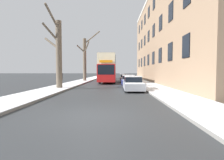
# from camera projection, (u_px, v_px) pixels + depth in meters

# --- Properties ---
(ground_plane) EXTENTS (320.00, 320.00, 0.00)m
(ground_plane) POSITION_uv_depth(u_px,v_px,m) (92.00, 116.00, 7.03)
(ground_plane) COLOR #303335
(sidewalk_left) EXTENTS (2.82, 130.00, 0.16)m
(sidewalk_left) POSITION_uv_depth(u_px,v_px,m) (99.00, 76.00, 60.07)
(sidewalk_left) COLOR slate
(sidewalk_left) RESTS_ON ground
(sidewalk_right) EXTENTS (2.82, 130.00, 0.16)m
(sidewalk_right) POSITION_uv_depth(u_px,v_px,m) (128.00, 76.00, 59.83)
(sidewalk_right) COLOR slate
(sidewalk_right) RESTS_ON ground
(terrace_facade_right) EXTENTS (9.10, 36.25, 14.82)m
(terrace_facade_right) POSITION_uv_depth(u_px,v_px,m) (180.00, 35.00, 27.20)
(terrace_facade_right) COLOR #8C7056
(terrace_facade_right) RESTS_ON ground
(bare_tree_left_0) EXTENTS (2.12, 3.05, 7.88)m
(bare_tree_left_0) POSITION_uv_depth(u_px,v_px,m) (58.00, 53.00, 17.35)
(bare_tree_left_0) COLOR brown
(bare_tree_left_0) RESTS_ON ground
(bare_tree_left_1) EXTENTS (4.00, 3.94, 8.99)m
(bare_tree_left_1) POSITION_uv_depth(u_px,v_px,m) (85.00, 58.00, 30.80)
(bare_tree_left_1) COLOR brown
(bare_tree_left_1) RESTS_ON ground
(double_decker_bus) EXTENTS (2.51, 11.49, 4.33)m
(double_decker_bus) POSITION_uv_depth(u_px,v_px,m) (108.00, 67.00, 28.89)
(double_decker_bus) COLOR red
(double_decker_bus) RESTS_ON ground
(parked_car_0) EXTENTS (1.71, 4.44, 1.35)m
(parked_car_0) POSITION_uv_depth(u_px,v_px,m) (133.00, 84.00, 16.27)
(parked_car_0) COLOR #9EA3AD
(parked_car_0) RESTS_ON ground
(parked_car_1) EXTENTS (1.75, 4.38, 1.34)m
(parked_car_1) POSITION_uv_depth(u_px,v_px,m) (128.00, 81.00, 22.36)
(parked_car_1) COLOR navy
(parked_car_1) RESTS_ON ground
(parked_car_2) EXTENTS (1.84, 4.14, 1.35)m
(parked_car_2) POSITION_uv_depth(u_px,v_px,m) (126.00, 78.00, 28.69)
(parked_car_2) COLOR #9EA3AD
(parked_car_2) RESTS_ON ground
(oncoming_van) EXTENTS (2.05, 5.36, 2.34)m
(oncoming_van) POSITION_uv_depth(u_px,v_px,m) (106.00, 74.00, 41.61)
(oncoming_van) COLOR #9EA3AD
(oncoming_van) RESTS_ON ground
(pedestrian_left_sidewalk) EXTENTS (0.40, 0.40, 1.85)m
(pedestrian_left_sidewalk) POSITION_uv_depth(u_px,v_px,m) (61.00, 79.00, 19.08)
(pedestrian_left_sidewalk) COLOR navy
(pedestrian_left_sidewalk) RESTS_ON ground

